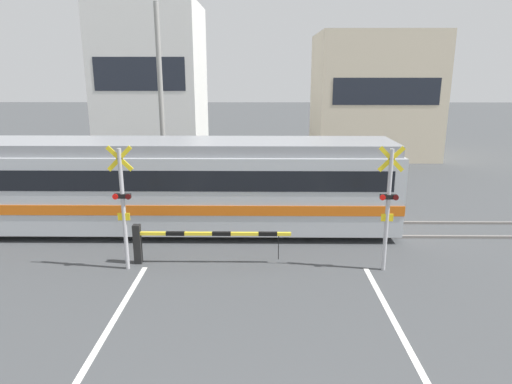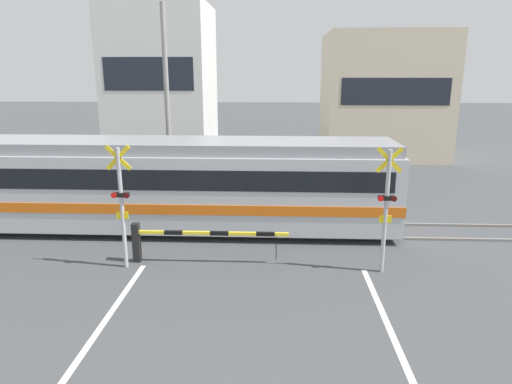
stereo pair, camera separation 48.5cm
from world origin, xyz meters
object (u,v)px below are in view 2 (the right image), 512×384
(commuter_train, at_px, (113,182))
(pedestrian, at_px, (277,172))
(crossing_signal_left, at_px, (121,201))
(crossing_barrier_far, at_px, (313,188))
(crossing_barrier_near, at_px, (178,238))
(crossing_signal_right, at_px, (386,205))

(commuter_train, distance_m, pedestrian, 7.70)
(crossing_signal_left, height_order, pedestrian, crossing_signal_left)
(commuter_train, bearing_deg, crossing_signal_left, -66.49)
(commuter_train, xyz_separation_m, pedestrian, (5.56, 5.28, -0.77))
(pedestrian, bearing_deg, crossing_signal_left, -116.13)
(crossing_signal_left, xyz_separation_m, pedestrian, (4.16, 8.48, -1.00))
(commuter_train, height_order, crossing_signal_left, crossing_signal_left)
(commuter_train, height_order, crossing_barrier_far, commuter_train)
(crossing_barrier_near, relative_size, pedestrian, 2.84)
(commuter_train, xyz_separation_m, crossing_barrier_far, (7.00, 3.08, -0.91))
(crossing_barrier_near, height_order, crossing_signal_right, crossing_signal_right)
(crossing_barrier_far, distance_m, pedestrian, 2.64)
(commuter_train, distance_m, crossing_signal_left, 3.50)
(crossing_signal_left, relative_size, crossing_signal_right, 1.00)
(crossing_signal_right, relative_size, pedestrian, 2.21)
(crossing_barrier_near, xyz_separation_m, crossing_barrier_far, (4.22, 5.90, 0.00))
(commuter_train, height_order, crossing_signal_right, crossing_signal_right)
(commuter_train, bearing_deg, crossing_barrier_far, 23.73)
(crossing_signal_right, bearing_deg, crossing_barrier_far, 102.42)
(crossing_signal_right, bearing_deg, commuter_train, 159.07)
(commuter_train, relative_size, pedestrian, 12.27)
(crossing_signal_left, xyz_separation_m, crossing_signal_right, (6.99, 0.00, 0.00))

